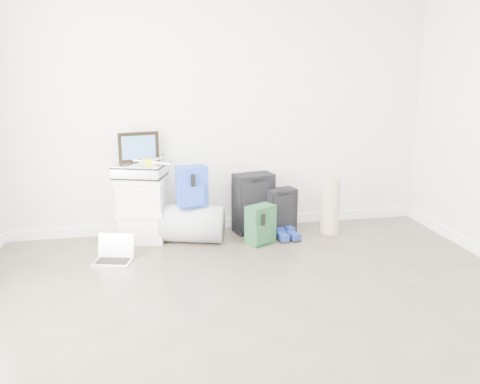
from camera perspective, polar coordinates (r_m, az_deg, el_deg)
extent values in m
plane|color=#3B322B|center=(3.39, 5.27, -17.27)|extent=(5.00, 5.00, 0.00)
cube|color=silver|center=(5.34, -2.24, 9.89)|extent=(4.50, 0.02, 2.70)
cube|color=white|center=(5.59, -2.09, -3.52)|extent=(4.50, 0.02, 0.10)
cube|color=white|center=(5.28, -10.86, -3.84)|extent=(0.50, 0.43, 0.28)
cube|color=white|center=(5.23, -10.95, -2.13)|extent=(0.53, 0.46, 0.04)
cube|color=white|center=(5.18, -11.03, -0.39)|extent=(0.50, 0.43, 0.28)
cube|color=white|center=(5.14, -11.12, 1.37)|extent=(0.53, 0.46, 0.04)
cube|color=#B2B2B7|center=(5.12, -11.17, 2.35)|extent=(0.56, 0.48, 0.14)
cube|color=black|center=(5.18, -11.31, 4.96)|extent=(0.40, 0.09, 0.30)
cube|color=navy|center=(5.17, -11.30, 4.93)|extent=(0.33, 0.06, 0.23)
cube|color=yellow|center=(5.09, -10.32, 3.38)|extent=(0.11, 0.11, 0.05)
cube|color=white|center=(5.20, -9.43, 3.65)|extent=(0.18, 0.23, 0.02)
cube|color=white|center=(5.17, -11.57, 3.49)|extent=(0.23, 0.18, 0.02)
cube|color=white|center=(4.98, -11.24, 3.09)|extent=(0.18, 0.23, 0.02)
cube|color=white|center=(5.01, -9.03, 3.26)|extent=(0.23, 0.18, 0.02)
cylinder|color=#92969A|center=(5.15, -5.34, -3.56)|extent=(0.70, 0.55, 0.38)
cube|color=#17419A|center=(5.02, -5.42, 0.62)|extent=(0.32, 0.22, 0.40)
cube|color=#17419A|center=(4.95, -5.28, -0.42)|extent=(0.22, 0.10, 0.19)
cube|color=black|center=(5.39, 1.51, -1.24)|extent=(0.45, 0.32, 0.63)
cube|color=black|center=(5.27, 1.83, -1.63)|extent=(0.30, 0.10, 0.50)
cube|color=black|center=(5.20, 1.85, 1.51)|extent=(0.12, 0.05, 0.03)
cube|color=#163E23|center=(5.08, 2.31, -3.68)|extent=(0.33, 0.28, 0.39)
cube|color=#163E23|center=(5.01, 2.56, -4.73)|extent=(0.21, 0.15, 0.19)
cube|color=black|center=(5.37, 4.59, -2.16)|extent=(0.34, 0.24, 0.48)
cube|color=black|center=(5.28, 4.89, -2.47)|extent=(0.23, 0.08, 0.39)
cube|color=black|center=(5.22, 4.93, -0.10)|extent=(0.11, 0.05, 0.02)
cube|color=black|center=(5.24, 4.66, -5.25)|extent=(0.11, 0.25, 0.02)
cube|color=navy|center=(5.23, 4.67, -4.84)|extent=(0.11, 0.24, 0.06)
cube|color=black|center=(5.27, 5.79, -5.16)|extent=(0.15, 0.26, 0.02)
cube|color=navy|center=(5.26, 5.80, -4.75)|extent=(0.15, 0.25, 0.06)
cylinder|color=tan|center=(5.45, 10.11, -1.49)|extent=(0.20, 0.20, 0.60)
cube|color=silver|center=(4.80, -14.08, -7.62)|extent=(0.38, 0.31, 0.02)
cube|color=black|center=(4.80, -14.09, -7.53)|extent=(0.32, 0.23, 0.00)
cube|color=black|center=(4.86, -13.74, -5.82)|extent=(0.32, 0.10, 0.22)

